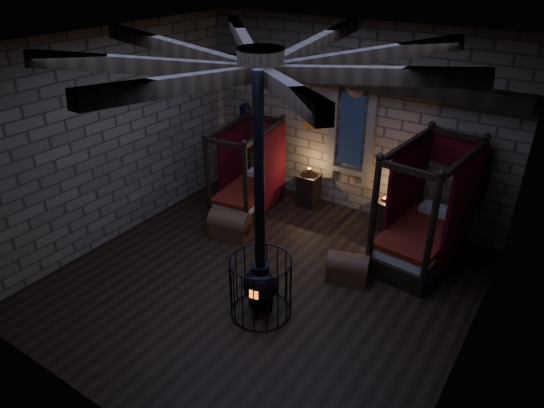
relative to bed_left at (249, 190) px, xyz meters
The scene contains 8 objects.
room 4.26m from the bed_left, 47.80° to the right, with size 7.02×7.02×4.29m.
bed_left is the anchor object (origin of this frame).
bed_right 4.01m from the bed_left, ahead, with size 1.39×2.34×2.33m.
trunk_left 1.30m from the bed_left, 72.92° to the right, with size 0.92×0.70×0.61m.
trunk_right 3.35m from the bed_left, 21.32° to the right, with size 0.84×0.66×0.54m.
nightstand_left 1.41m from the bed_left, 41.44° to the left, with size 0.50×0.48×0.95m.
nightstand_right 3.10m from the bed_left, 16.45° to the left, with size 0.49×0.48×0.74m.
stove 3.68m from the bed_left, 51.10° to the right, with size 1.03×1.03×4.05m.
Camera 1 is at (4.14, -5.94, 5.46)m, focal length 32.00 mm.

